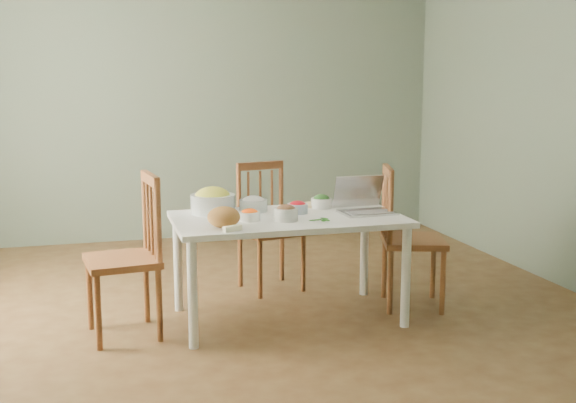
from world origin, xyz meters
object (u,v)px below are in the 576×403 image
object	(u,v)px
chair_far	(271,227)
bowl_squash	(213,201)
chair_right	(414,237)
bread_boule	(224,217)
chair_left	(122,257)
laptop	(368,196)
dining_table	(288,268)

from	to	relation	value
chair_far	bowl_squash	size ratio (longest dim) A/B	3.24
chair_right	bread_boule	bearing A→B (deg)	117.60
chair_left	bowl_squash	size ratio (longest dim) A/B	3.42
bowl_squash	chair_right	bearing A→B (deg)	-9.04
bowl_squash	laptop	distance (m)	1.05
chair_far	laptop	bearing A→B (deg)	-69.62
bowl_squash	chair_far	bearing A→B (deg)	40.72
chair_right	laptop	xyz separation A→B (m)	(-0.38, -0.07, 0.33)
bowl_squash	laptop	world-z (taller)	laptop
dining_table	chair_left	bearing A→B (deg)	-178.52
bread_boule	laptop	size ratio (longest dim) A/B	0.57
dining_table	bowl_squash	world-z (taller)	bowl_squash
laptop	bowl_squash	bearing A→B (deg)	161.55
chair_far	chair_left	xyz separation A→B (m)	(-1.15, -0.72, 0.03)
bowl_squash	chair_left	bearing A→B (deg)	-156.44
dining_table	chair_right	xyz separation A→B (m)	(0.93, 0.02, 0.15)
chair_right	dining_table	bearing A→B (deg)	108.52
chair_left	bread_boule	world-z (taller)	chair_left
laptop	dining_table	bearing A→B (deg)	172.77
chair_right	bowl_squash	size ratio (longest dim) A/B	3.35
bowl_squash	laptop	size ratio (longest dim) A/B	0.84
bread_boule	laptop	xyz separation A→B (m)	(1.02, 0.19, 0.05)
chair_left	chair_right	size ratio (longest dim) A/B	1.02
chair_left	chair_right	xyz separation A→B (m)	(2.01, 0.05, -0.01)
dining_table	chair_right	world-z (taller)	chair_right
chair_left	laptop	size ratio (longest dim) A/B	2.87
bread_boule	laptop	world-z (taller)	laptop
chair_far	chair_right	bearing A→B (deg)	-50.60
dining_table	chair_far	bearing A→B (deg)	85.12
chair_far	bread_boule	bearing A→B (deg)	-132.88
chair_far	chair_left	bearing A→B (deg)	-160.82
chair_far	bowl_squash	bearing A→B (deg)	-152.27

